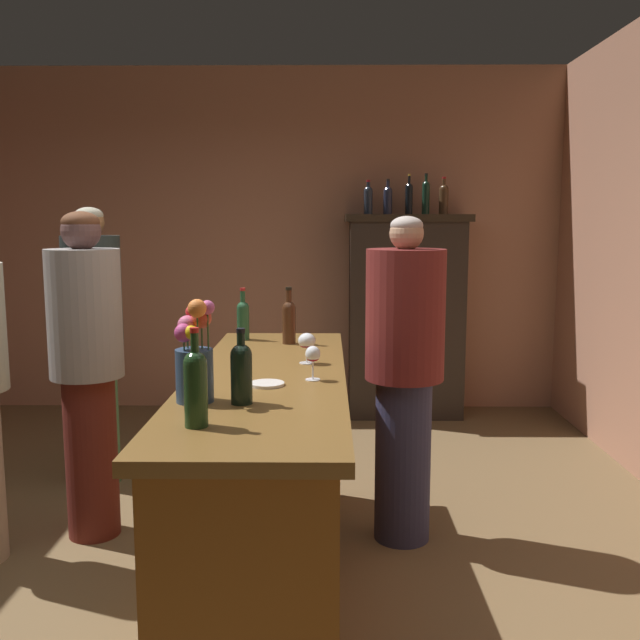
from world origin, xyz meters
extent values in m
plane|color=brown|center=(0.00, 0.00, 0.00)|extent=(7.80, 7.80, 0.00)
cube|color=tan|center=(0.00, 3.06, 1.47)|extent=(5.36, 0.12, 2.94)
cube|color=brown|center=(0.36, -0.10, 0.47)|extent=(0.60, 2.15, 0.93)
cube|color=brown|center=(0.36, -0.10, 0.96)|extent=(0.68, 2.24, 0.05)
cube|color=black|center=(1.28, 2.74, 0.85)|extent=(0.95, 0.40, 1.70)
cube|color=black|center=(1.28, 2.74, 1.67)|extent=(1.03, 0.46, 0.06)
cylinder|color=#1E3B1C|center=(0.20, -0.88, 1.09)|extent=(0.08, 0.08, 0.21)
sphere|color=#1E3B1C|center=(0.20, -0.88, 1.19)|extent=(0.08, 0.08, 0.08)
cylinder|color=#1E3B1C|center=(0.20, -0.88, 1.24)|extent=(0.03, 0.03, 0.10)
cylinder|color=#B31F1A|center=(0.20, -0.88, 1.30)|extent=(0.03, 0.03, 0.02)
cylinder|color=#462716|center=(0.41, 0.67, 1.08)|extent=(0.07, 0.07, 0.20)
sphere|color=#462716|center=(0.41, 0.67, 1.18)|extent=(0.07, 0.07, 0.07)
cylinder|color=#462716|center=(0.41, 0.67, 1.23)|extent=(0.03, 0.03, 0.10)
cylinder|color=black|center=(0.41, 0.67, 1.28)|extent=(0.03, 0.03, 0.02)
cylinder|color=black|center=(0.31, -0.60, 1.07)|extent=(0.08, 0.08, 0.18)
sphere|color=black|center=(0.31, -0.60, 1.16)|extent=(0.08, 0.08, 0.08)
cylinder|color=black|center=(0.31, -0.60, 1.20)|extent=(0.03, 0.03, 0.08)
cylinder|color=black|center=(0.31, -0.60, 1.25)|extent=(0.03, 0.03, 0.02)
cylinder|color=#255231|center=(0.15, 0.79, 1.07)|extent=(0.07, 0.07, 0.18)
sphere|color=#255231|center=(0.15, 0.79, 1.16)|extent=(0.07, 0.07, 0.07)
cylinder|color=#255231|center=(0.15, 0.79, 1.21)|extent=(0.03, 0.03, 0.10)
cylinder|color=#B12222|center=(0.15, 0.79, 1.27)|extent=(0.03, 0.03, 0.02)
cylinder|color=white|center=(0.56, -0.21, 0.98)|extent=(0.06, 0.06, 0.00)
cylinder|color=white|center=(0.56, -0.21, 1.02)|extent=(0.01, 0.01, 0.07)
ellipsoid|color=white|center=(0.56, -0.21, 1.09)|extent=(0.06, 0.06, 0.07)
ellipsoid|color=maroon|center=(0.56, -0.21, 1.08)|extent=(0.05, 0.05, 0.03)
cylinder|color=white|center=(0.52, 0.13, 0.98)|extent=(0.07, 0.07, 0.00)
cylinder|color=white|center=(0.52, 0.13, 1.02)|extent=(0.01, 0.01, 0.07)
ellipsoid|color=white|center=(0.52, 0.13, 1.09)|extent=(0.08, 0.08, 0.07)
ellipsoid|color=maroon|center=(0.52, 0.13, 1.07)|extent=(0.07, 0.07, 0.03)
cylinder|color=#2F4766|center=(0.13, -0.57, 1.08)|extent=(0.14, 0.14, 0.20)
cylinder|color=#38602D|center=(0.19, -0.57, 1.22)|extent=(0.01, 0.01, 0.23)
sphere|color=#BF508F|center=(0.19, -0.57, 1.33)|extent=(0.05, 0.05, 0.05)
cylinder|color=#38602D|center=(0.16, -0.55, 1.20)|extent=(0.01, 0.01, 0.19)
sphere|color=#D44632|center=(0.16, -0.55, 1.29)|extent=(0.07, 0.07, 0.07)
cylinder|color=#38602D|center=(0.12, -0.52, 1.21)|extent=(0.01, 0.01, 0.21)
sphere|color=red|center=(0.12, -0.52, 1.31)|extent=(0.05, 0.05, 0.05)
cylinder|color=#38602D|center=(0.11, -0.55, 1.18)|extent=(0.01, 0.01, 0.17)
sphere|color=#CD5A82|center=(0.11, -0.55, 1.27)|extent=(0.07, 0.07, 0.07)
cylinder|color=#38602D|center=(0.10, -0.58, 1.17)|extent=(0.01, 0.01, 0.14)
sphere|color=#C13E7E|center=(0.10, -0.58, 1.24)|extent=(0.07, 0.07, 0.07)
cylinder|color=#38602D|center=(0.13, -0.59, 1.17)|extent=(0.01, 0.01, 0.14)
sphere|color=yellow|center=(0.13, -0.59, 1.25)|extent=(0.05, 0.05, 0.05)
cylinder|color=#38602D|center=(0.16, -0.61, 1.22)|extent=(0.01, 0.01, 0.24)
sphere|color=orange|center=(0.16, -0.61, 1.34)|extent=(0.07, 0.07, 0.07)
cylinder|color=white|center=(0.38, -0.31, 0.99)|extent=(0.14, 0.14, 0.01)
cylinder|color=#242D3A|center=(0.96, 2.74, 1.80)|extent=(0.07, 0.07, 0.19)
sphere|color=#242D3A|center=(0.96, 2.74, 1.89)|extent=(0.07, 0.07, 0.07)
cylinder|color=#242D3A|center=(0.96, 2.74, 1.93)|extent=(0.03, 0.03, 0.07)
cylinder|color=#AA1B24|center=(0.96, 2.74, 1.97)|extent=(0.03, 0.03, 0.02)
cylinder|color=#23273B|center=(1.12, 2.74, 1.79)|extent=(0.07, 0.07, 0.19)
sphere|color=#23273B|center=(1.12, 2.74, 1.89)|extent=(0.07, 0.07, 0.07)
cylinder|color=#23273B|center=(1.12, 2.74, 1.93)|extent=(0.03, 0.03, 0.08)
cylinder|color=black|center=(1.12, 2.74, 1.98)|extent=(0.03, 0.03, 0.02)
cylinder|color=black|center=(1.29, 2.74, 1.81)|extent=(0.06, 0.06, 0.22)
sphere|color=black|center=(1.29, 2.74, 1.92)|extent=(0.06, 0.06, 0.06)
cylinder|color=black|center=(1.29, 2.74, 1.97)|extent=(0.02, 0.02, 0.09)
cylinder|color=gold|center=(1.29, 2.74, 2.02)|extent=(0.02, 0.02, 0.02)
cylinder|color=#163324|center=(1.43, 2.74, 1.82)|extent=(0.06, 0.06, 0.24)
sphere|color=#163324|center=(1.43, 2.74, 1.94)|extent=(0.06, 0.06, 0.06)
cylinder|color=#163324|center=(1.43, 2.74, 1.98)|extent=(0.02, 0.02, 0.08)
cylinder|color=black|center=(1.43, 2.74, 2.02)|extent=(0.03, 0.03, 0.02)
cylinder|color=#4D331D|center=(1.58, 2.74, 1.80)|extent=(0.08, 0.08, 0.20)
sphere|color=#4D331D|center=(1.58, 2.74, 1.90)|extent=(0.08, 0.08, 0.08)
cylinder|color=#4D331D|center=(1.58, 2.74, 1.95)|extent=(0.03, 0.03, 0.09)
cylinder|color=#B31E21|center=(1.58, 2.74, 2.00)|extent=(0.03, 0.03, 0.02)
cylinder|color=maroon|center=(-0.61, 0.42, 0.43)|extent=(0.27, 0.27, 0.85)
cylinder|color=gray|center=(-0.61, 0.42, 1.18)|extent=(0.37, 0.37, 0.65)
sphere|color=brown|center=(-0.61, 0.42, 1.60)|extent=(0.20, 0.20, 0.20)
ellipsoid|color=brown|center=(-0.61, 0.42, 1.64)|extent=(0.19, 0.19, 0.11)
cylinder|color=#417047|center=(-0.82, 1.16, 0.44)|extent=(0.25, 0.25, 0.87)
cylinder|color=#25302E|center=(-0.82, 1.16, 1.22)|extent=(0.35, 0.35, 0.68)
sphere|color=#9C6C3F|center=(-0.82, 1.16, 1.64)|extent=(0.18, 0.18, 0.18)
ellipsoid|color=#B8B499|center=(-0.82, 1.16, 1.68)|extent=(0.17, 0.17, 0.10)
cylinder|color=#2B2D4C|center=(1.01, 0.39, 0.43)|extent=(0.29, 0.29, 0.85)
cylinder|color=maroon|center=(1.01, 0.39, 1.18)|extent=(0.40, 0.40, 0.66)
sphere|color=tan|center=(1.01, 0.39, 1.58)|extent=(0.17, 0.17, 0.17)
ellipsoid|color=#B2A49B|center=(1.01, 0.39, 1.62)|extent=(0.16, 0.16, 0.09)
camera|label=1|loc=(0.62, -3.07, 1.64)|focal=39.06mm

